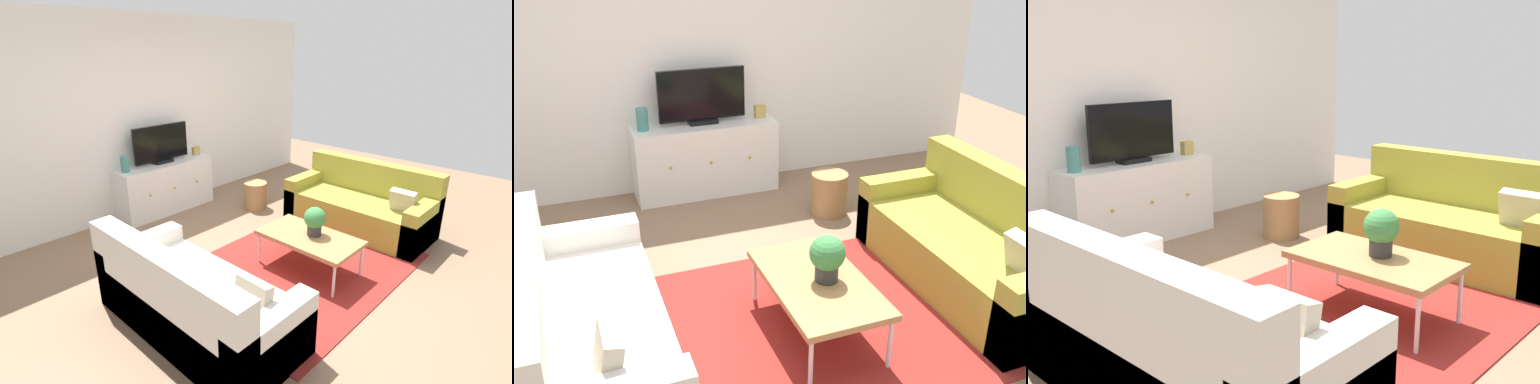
{
  "view_description": "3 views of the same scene",
  "coord_description": "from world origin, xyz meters",
  "views": [
    {
      "loc": [
        -3.05,
        -2.36,
        2.28
      ],
      "look_at": [
        0.0,
        0.49,
        0.73
      ],
      "focal_mm": 27.54,
      "sensor_mm": 36.0,
      "label": 1
    },
    {
      "loc": [
        -1.37,
        -3.12,
        2.44
      ],
      "look_at": [
        0.0,
        0.49,
        0.73
      ],
      "focal_mm": 41.1,
      "sensor_mm": 36.0,
      "label": 2
    },
    {
      "loc": [
        -3.0,
        -2.24,
        1.67
      ],
      "look_at": [
        0.0,
        0.49,
        0.73
      ],
      "focal_mm": 41.72,
      "sensor_mm": 36.0,
      "label": 3
    }
  ],
  "objects": [
    {
      "name": "potted_plant",
      "position": [
        0.1,
        -0.26,
        0.58
      ],
      "size": [
        0.23,
        0.23,
        0.31
      ],
      "color": "#2D2D2D",
      "rests_on": "coffee_table"
    },
    {
      "name": "ground_plane",
      "position": [
        0.0,
        0.0,
        0.0
      ],
      "size": [
        10.0,
        10.0,
        0.0
      ],
      "primitive_type": "plane",
      "color": "#84664C"
    },
    {
      "name": "wall_back",
      "position": [
        0.0,
        2.55,
        1.35
      ],
      "size": [
        6.4,
        0.12,
        2.7
      ],
      "primitive_type": "cube",
      "color": "white",
      "rests_on": "ground_plane"
    },
    {
      "name": "flat_screen_tv",
      "position": [
        -0.02,
        2.29,
        0.99
      ],
      "size": [
        0.86,
        0.16,
        0.54
      ],
      "color": "black",
      "rests_on": "tv_console"
    },
    {
      "name": "wicker_basket",
      "position": [
        0.93,
        1.36,
        0.2
      ],
      "size": [
        0.34,
        0.34,
        0.4
      ],
      "primitive_type": "cylinder",
      "color": "#9E7547",
      "rests_on": "ground_plane"
    },
    {
      "name": "mantel_clock",
      "position": [
        0.57,
        2.27,
        0.79
      ],
      "size": [
        0.11,
        0.07,
        0.13
      ],
      "primitive_type": "cube",
      "color": "tan",
      "rests_on": "tv_console"
    },
    {
      "name": "glass_vase",
      "position": [
        -0.61,
        2.27,
        0.83
      ],
      "size": [
        0.11,
        0.11,
        0.21
      ],
      "primitive_type": "cylinder",
      "color": "teal",
      "rests_on": "tv_console"
    },
    {
      "name": "coffee_table",
      "position": [
        0.05,
        -0.24,
        0.38
      ],
      "size": [
        0.6,
        1.04,
        0.41
      ],
      "color": "#A37547",
      "rests_on": "ground_plane"
    },
    {
      "name": "couch_left_side",
      "position": [
        -1.44,
        -0.1,
        0.28
      ],
      "size": [
        0.85,
        1.85,
        0.85
      ],
      "color": "silver",
      "rests_on": "ground_plane"
    },
    {
      "name": "tv_console",
      "position": [
        -0.02,
        2.27,
        0.36
      ],
      "size": [
        1.42,
        0.47,
        0.72
      ],
      "color": "white",
      "rests_on": "ground_plane"
    },
    {
      "name": "couch_right_side",
      "position": [
        1.44,
        -0.1,
        0.28
      ],
      "size": [
        0.85,
        1.85,
        0.85
      ],
      "color": "olive",
      "rests_on": "ground_plane"
    },
    {
      "name": "area_rug",
      "position": [
        0.0,
        -0.15,
        0.01
      ],
      "size": [
        2.5,
        1.9,
        0.01
      ],
      "primitive_type": "cube",
      "color": "maroon",
      "rests_on": "ground_plane"
    }
  ]
}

